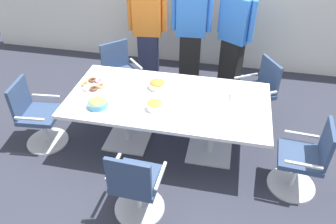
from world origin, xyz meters
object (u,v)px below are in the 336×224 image
napkin_pile (237,95)px  office_chair_2 (256,95)px  person_standing_2 (234,36)px  office_chair_1 (304,161)px  person_standing_1 (191,29)px  snack_bowl_cookies (98,103)px  snack_bowl_chips_yellow (155,105)px  office_chair_0 (136,187)px  conference_table (168,107)px  office_chair_3 (121,77)px  donut_platter (93,85)px  office_chair_4 (37,118)px  person_standing_0 (148,30)px  snack_bowl_pretzels (157,84)px

napkin_pile → office_chair_2: bearing=66.6°
person_standing_2 → office_chair_1: bearing=145.5°
person_standing_1 → person_standing_2: size_ratio=1.06×
snack_bowl_cookies → snack_bowl_chips_yellow: size_ratio=1.20×
office_chair_0 → person_standing_2: person_standing_2 is taller
conference_table → snack_bowl_cookies: (-0.76, -0.32, 0.18)m
office_chair_3 → office_chair_0: bearing=68.4°
conference_table → office_chair_1: size_ratio=2.64×
office_chair_2 → napkin_pile: office_chair_2 is taller
office_chair_3 → donut_platter: 0.92m
office_chair_3 → person_standing_2: person_standing_2 is taller
conference_table → office_chair_1: 1.65m
office_chair_0 → office_chair_1: same height
office_chair_0 → snack_bowl_chips_yellow: 0.95m
office_chair_4 → snack_bowl_cookies: 0.98m
office_chair_1 → person_standing_1: (-1.56, 1.95, 0.58)m
office_chair_4 → person_standing_1: size_ratio=0.49×
office_chair_2 → person_standing_2: (-0.40, 0.76, 0.52)m
office_chair_3 → office_chair_4: bearing=15.0°
office_chair_2 → person_standing_0: person_standing_0 is taller
office_chair_4 → person_standing_0: bearing=146.8°
conference_table → napkin_pile: napkin_pile is taller
person_standing_1 → donut_platter: 1.81m
office_chair_0 → person_standing_0: person_standing_0 is taller
person_standing_2 → office_chair_4: bearing=69.7°
office_chair_0 → snack_bowl_chips_yellow: bearing=93.2°
office_chair_3 → person_standing_0: (0.26, 0.69, 0.49)m
person_standing_1 → snack_bowl_chips_yellow: (-0.13, -1.81, -0.18)m
person_standing_0 → person_standing_2: bearing=173.5°
person_standing_1 → snack_bowl_pretzels: person_standing_1 is taller
donut_platter → office_chair_3: bearing=86.7°
office_chair_2 → napkin_pile: (-0.28, -0.66, 0.39)m
office_chair_4 → person_standing_2: (2.34, 1.87, 0.52)m
office_chair_0 → snack_bowl_cookies: (-0.66, 0.78, 0.40)m
office_chair_1 → person_standing_0: person_standing_0 is taller
snack_bowl_pretzels → office_chair_0: bearing=-86.3°
snack_bowl_cookies → person_standing_1: bearing=67.5°
napkin_pile → office_chair_0: bearing=-125.1°
snack_bowl_cookies → office_chair_2: bearing=32.2°
office_chair_2 → snack_bowl_cookies: size_ratio=3.92×
office_chair_1 → snack_bowl_cookies: office_chair_1 is taller
conference_table → person_standing_2: size_ratio=1.36×
conference_table → office_chair_3: office_chair_3 is taller
conference_table → snack_bowl_chips_yellow: snack_bowl_chips_yellow is taller
donut_platter → office_chair_1: bearing=-10.2°
office_chair_1 → person_standing_0: bearing=52.4°
snack_bowl_chips_yellow → office_chair_3: bearing=125.4°
office_chair_2 → office_chair_4: 2.96m
snack_bowl_cookies → snack_bowl_chips_yellow: 0.66m
office_chair_3 → person_standing_0: 0.89m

